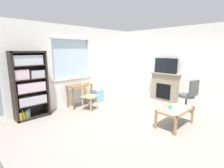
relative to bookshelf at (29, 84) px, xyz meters
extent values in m
cube|color=gray|center=(1.83, -2.35, -0.99)|extent=(5.92, 6.19, 0.02)
cube|color=white|center=(1.83, 0.24, -0.52)|extent=(4.92, 0.12, 0.92)
cube|color=white|center=(1.83, 0.24, 1.50)|extent=(4.92, 0.12, 0.41)
cube|color=white|center=(0.06, 0.24, 0.62)|extent=(1.39, 0.12, 1.36)
cube|color=white|center=(3.23, 0.24, 0.62)|extent=(2.13, 0.12, 1.36)
cube|color=silver|center=(1.46, 0.25, 0.62)|extent=(1.41, 0.02, 1.36)
cube|color=white|center=(1.46, 0.18, -0.05)|extent=(1.47, 0.06, 0.03)
cube|color=white|center=(1.46, 0.18, 1.28)|extent=(1.47, 0.06, 0.03)
cube|color=white|center=(0.76, 0.18, 0.62)|extent=(0.03, 0.06, 1.36)
cube|color=white|center=(2.16, 0.18, 0.62)|extent=(0.03, 0.06, 1.36)
cube|color=white|center=(4.35, -2.35, 0.36)|extent=(0.12, 5.39, 2.69)
cube|color=black|center=(-0.42, -0.01, -0.04)|extent=(0.05, 0.38, 1.87)
cube|color=black|center=(0.43, -0.01, -0.04)|extent=(0.05, 0.38, 1.87)
cube|color=black|center=(0.01, -0.01, 0.87)|extent=(0.90, 0.38, 0.05)
cube|color=black|center=(0.01, -0.01, -0.96)|extent=(0.90, 0.38, 0.05)
cube|color=black|center=(0.01, 0.18, -0.04)|extent=(0.90, 0.02, 1.87)
cube|color=black|center=(0.01, -0.01, -0.59)|extent=(0.85, 0.36, 0.02)
cube|color=black|center=(0.01, -0.01, -0.23)|extent=(0.85, 0.36, 0.02)
cube|color=black|center=(0.01, -0.01, 0.14)|extent=(0.85, 0.36, 0.02)
cube|color=black|center=(0.01, -0.01, 0.50)|extent=(0.85, 0.36, 0.02)
cube|color=#B2B2BC|center=(0.02, -0.02, -0.46)|extent=(0.72, 0.32, 0.24)
cube|color=beige|center=(0.01, -0.02, -0.09)|extent=(0.72, 0.32, 0.25)
cube|color=beige|center=(-0.20, -0.02, 0.28)|extent=(0.35, 0.28, 0.26)
cube|color=#B2B2BC|center=(0.20, -0.02, 0.26)|extent=(0.35, 0.31, 0.21)
cube|color=silver|center=(0.00, -0.02, 0.65)|extent=(0.74, 0.27, 0.26)
cube|color=yellow|center=(-0.36, -0.03, -0.83)|extent=(0.04, 0.28, 0.20)
cube|color=orange|center=(-0.32, -0.03, -0.83)|extent=(0.02, 0.24, 0.21)
cube|color=green|center=(-0.29, -0.03, -0.79)|extent=(0.02, 0.26, 0.28)
cube|color=yellow|center=(-0.26, -0.03, -0.83)|extent=(0.02, 0.22, 0.20)
cube|color=red|center=(-0.23, -0.03, -0.83)|extent=(0.02, 0.25, 0.21)
cube|color=green|center=(-0.20, -0.03, -0.82)|extent=(0.02, 0.29, 0.23)
cube|color=orange|center=(-0.16, -0.03, -0.81)|extent=(0.04, 0.23, 0.25)
cube|color=#286BB2|center=(-0.12, -0.03, -0.79)|extent=(0.03, 0.27, 0.28)
cube|color=brown|center=(1.55, -0.11, -0.25)|extent=(0.83, 0.47, 0.03)
cylinder|color=brown|center=(1.18, -0.29, -0.62)|extent=(0.04, 0.04, 0.72)
cylinder|color=brown|center=(1.91, -0.29, -0.62)|extent=(0.04, 0.04, 0.72)
cylinder|color=brown|center=(1.18, 0.08, -0.62)|extent=(0.04, 0.04, 0.72)
cylinder|color=brown|center=(1.91, 0.08, -0.62)|extent=(0.04, 0.04, 0.72)
cube|color=tan|center=(1.56, -0.66, -0.53)|extent=(0.52, 0.51, 0.04)
cylinder|color=tan|center=(1.44, -0.86, -0.76)|extent=(0.04, 0.04, 0.43)
cylinder|color=tan|center=(1.77, -0.76, -0.76)|extent=(0.04, 0.04, 0.43)
cylinder|color=tan|center=(1.35, -0.55, -0.76)|extent=(0.04, 0.04, 0.43)
cylinder|color=tan|center=(1.67, -0.45, -0.76)|extent=(0.04, 0.04, 0.43)
cylinder|color=tan|center=(1.35, -0.55, -0.31)|extent=(0.04, 0.04, 0.45)
cylinder|color=tan|center=(1.67, -0.45, -0.31)|extent=(0.04, 0.04, 0.45)
cube|color=tan|center=(1.51, -0.50, -0.11)|extent=(0.35, 0.14, 0.06)
cylinder|color=tan|center=(1.41, -0.54, -0.34)|extent=(0.02, 0.02, 0.35)
cylinder|color=tan|center=(1.51, -0.50, -0.34)|extent=(0.02, 0.02, 0.35)
cylinder|color=tan|center=(1.61, -0.47, -0.34)|extent=(0.02, 0.02, 0.35)
cube|color=#72ADDB|center=(2.34, -0.06, -0.75)|extent=(0.35, 0.40, 0.46)
cube|color=gray|center=(4.20, -1.79, -0.47)|extent=(0.18, 1.03, 1.02)
cube|color=black|center=(4.11, -1.79, -0.60)|extent=(0.03, 0.57, 0.56)
cube|color=gray|center=(4.18, -1.79, 0.06)|extent=(0.26, 1.13, 0.04)
cube|color=black|center=(4.18, -1.79, 0.35)|extent=(0.05, 0.87, 0.54)
cube|color=black|center=(4.15, -1.79, 0.35)|extent=(0.01, 0.82, 0.49)
cylinder|color=#4C4C51|center=(3.74, -2.81, -0.50)|extent=(0.48, 0.48, 0.09)
cube|color=#4C4C51|center=(3.70, -3.03, -0.22)|extent=(0.41, 0.15, 0.48)
cylinder|color=#38383D|center=(3.74, -2.81, -0.74)|extent=(0.06, 0.06, 0.42)
cube|color=#38383D|center=(3.60, -2.78, -0.95)|extent=(0.28, 0.09, 0.03)
cylinder|color=#38383D|center=(3.47, -2.76, -0.96)|extent=(0.05, 0.05, 0.05)
cube|color=#38383D|center=(3.67, -2.93, -0.95)|extent=(0.17, 0.26, 0.03)
cylinder|color=#38383D|center=(3.61, -3.06, -0.96)|extent=(0.05, 0.05, 0.05)
cube|color=#38383D|center=(3.84, -2.91, -0.95)|extent=(0.22, 0.23, 0.03)
cylinder|color=#38383D|center=(3.93, -3.02, -0.96)|extent=(0.05, 0.05, 0.05)
cube|color=#38383D|center=(3.87, -2.75, -0.95)|extent=(0.27, 0.15, 0.03)
cylinder|color=#38383D|center=(4.00, -2.69, -0.96)|extent=(0.05, 0.05, 0.05)
cube|color=#38383D|center=(3.73, -2.67, -0.95)|extent=(0.07, 0.28, 0.03)
cylinder|color=#38383D|center=(3.71, -2.53, -0.96)|extent=(0.05, 0.05, 0.05)
cube|color=#8C9E99|center=(2.37, -3.10, -0.53)|extent=(0.91, 0.45, 0.02)
cube|color=#A37547|center=(2.37, -3.35, -0.55)|extent=(1.01, 0.05, 0.05)
cube|color=#A37547|center=(2.37, -2.85, -0.55)|extent=(1.01, 0.05, 0.05)
cube|color=#A37547|center=(1.89, -3.10, -0.55)|extent=(0.05, 0.55, 0.05)
cube|color=#A37547|center=(2.85, -3.10, -0.55)|extent=(0.05, 0.55, 0.05)
cube|color=#A37547|center=(1.89, -3.35, -0.78)|extent=(0.05, 0.05, 0.41)
cube|color=#A37547|center=(2.85, -3.35, -0.78)|extent=(0.05, 0.05, 0.41)
cube|color=#A37547|center=(1.89, -2.85, -0.78)|extent=(0.05, 0.05, 0.41)
cube|color=#A37547|center=(2.85, -2.85, -0.78)|extent=(0.05, 0.05, 0.41)
cylinder|color=#33B770|center=(2.27, -3.01, -0.48)|extent=(0.07, 0.07, 0.09)
camera|label=1|loc=(-1.58, -4.88, 0.90)|focal=27.27mm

